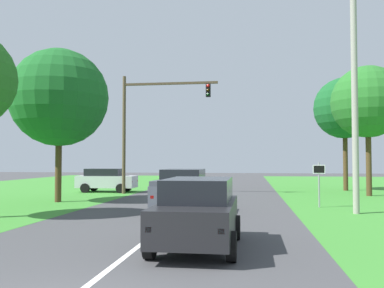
% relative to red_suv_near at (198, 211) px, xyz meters
% --- Properties ---
extents(ground_plane, '(120.00, 120.00, 0.00)m').
position_rel_red_suv_near_xyz_m(ground_plane, '(-1.64, 6.46, -0.98)').
color(ground_plane, '#424244').
extents(red_suv_near, '(2.21, 4.52, 1.87)m').
position_rel_red_suv_near_xyz_m(red_suv_near, '(0.00, 0.00, 0.00)').
color(red_suv_near, black).
rests_on(red_suv_near, ground_plane).
extents(pickup_truck_lead, '(2.29, 5.56, 1.96)m').
position_rel_red_suv_near_xyz_m(pickup_truck_lead, '(-1.57, 7.42, 0.03)').
color(pickup_truck_lead, '#4C515B').
rests_on(pickup_truck_lead, ground_plane).
extents(traffic_light, '(6.81, 0.40, 8.36)m').
position_rel_red_suv_near_xyz_m(traffic_light, '(-5.82, 17.35, 4.44)').
color(traffic_light, brown).
rests_on(traffic_light, ground_plane).
extents(keep_moving_sign, '(0.60, 0.09, 2.26)m').
position_rel_red_suv_near_xyz_m(keep_moving_sign, '(4.84, 10.38, 0.47)').
color(keep_moving_sign, gray).
rests_on(keep_moving_sign, ground_plane).
extents(oak_tree_right, '(4.81, 4.81, 8.68)m').
position_rel_red_suv_near_xyz_m(oak_tree_right, '(9.24, 17.81, 5.27)').
color(oak_tree_right, '#4C351E').
rests_on(oak_tree_right, ground_plane).
extents(crossing_suv_far, '(4.32, 2.07, 1.74)m').
position_rel_red_suv_near_xyz_m(crossing_suv_far, '(-9.22, 18.71, -0.06)').
color(crossing_suv_far, silver).
rests_on(crossing_suv_far, ground_plane).
extents(utility_pole_right, '(0.28, 0.28, 9.87)m').
position_rel_red_suv_near_xyz_m(utility_pole_right, '(6.06, 8.09, 3.95)').
color(utility_pole_right, '#9E998E').
rests_on(utility_pole_right, ground_plane).
extents(extra_tree_1, '(4.79, 4.79, 8.86)m').
position_rel_red_suv_near_xyz_m(extra_tree_1, '(8.81, 22.66, 5.46)').
color(extra_tree_1, '#4C351E').
rests_on(extra_tree_1, ground_plane).
extents(extra_tree_2, '(5.58, 5.58, 8.74)m').
position_rel_red_suv_near_xyz_m(extra_tree_2, '(-9.40, 11.20, 4.96)').
color(extra_tree_2, '#4C351E').
rests_on(extra_tree_2, ground_plane).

